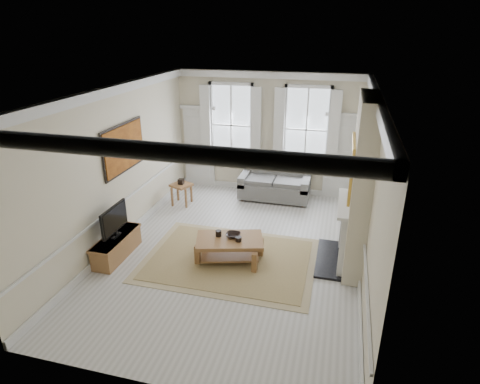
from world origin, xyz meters
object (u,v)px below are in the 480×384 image
(coffee_table, at_px, (230,242))
(tv_stand, at_px, (117,246))
(sofa, at_px, (275,186))
(side_table, at_px, (181,188))

(coffee_table, height_order, tv_stand, coffee_table)
(sofa, distance_m, coffee_table, 3.45)
(side_table, height_order, coffee_table, side_table)
(side_table, xyz_separation_m, tv_stand, (-0.30, -2.85, -0.24))
(coffee_table, bearing_deg, tv_stand, 175.19)
(side_table, bearing_deg, sofa, 23.78)
(side_table, bearing_deg, coffee_table, -49.70)
(sofa, relative_size, side_table, 3.08)
(sofa, distance_m, tv_stand, 4.71)
(side_table, relative_size, coffee_table, 0.41)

